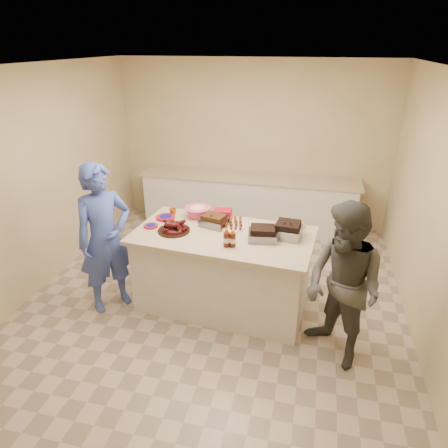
% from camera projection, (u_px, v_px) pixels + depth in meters
% --- Properties ---
extents(room, '(4.50, 5.00, 2.70)m').
position_uv_depth(room, '(216.00, 298.00, 4.99)').
color(room, '#D3BC87').
rests_on(room, ground).
extents(back_counter, '(3.60, 0.64, 0.90)m').
position_uv_depth(back_counter, '(248.00, 201.00, 6.74)').
color(back_counter, silver).
rests_on(back_counter, ground).
extents(island, '(2.09, 1.22, 0.95)m').
position_uv_depth(island, '(223.00, 304.00, 4.87)').
color(island, silver).
rests_on(island, ground).
extents(rib_platter, '(0.38, 0.38, 0.15)m').
position_uv_depth(rib_platter, '(174.00, 231.00, 4.54)').
color(rib_platter, '#3F0708').
rests_on(rib_platter, island).
extents(pulled_pork_tray, '(0.34, 0.29, 0.09)m').
position_uv_depth(pulled_pork_tray, '(214.00, 226.00, 4.67)').
color(pulled_pork_tray, '#47230F').
rests_on(pulled_pork_tray, island).
extents(brisket_tray, '(0.34, 0.30, 0.09)m').
position_uv_depth(brisket_tray, '(262.00, 239.00, 4.35)').
color(brisket_tray, black).
rests_on(brisket_tray, island).
extents(roasting_pan, '(0.32, 0.32, 0.12)m').
position_uv_depth(roasting_pan, '(287.00, 237.00, 4.41)').
color(roasting_pan, gray).
rests_on(roasting_pan, island).
extents(coleslaw_bowl, '(0.34, 0.34, 0.22)m').
position_uv_depth(coleslaw_bowl, '(198.00, 217.00, 4.90)').
color(coleslaw_bowl, '#E43C6D').
rests_on(coleslaw_bowl, island).
extents(sausage_plate, '(0.40, 0.40, 0.06)m').
position_uv_depth(sausage_plate, '(231.00, 227.00, 4.64)').
color(sausage_plate, silver).
rests_on(sausage_plate, island).
extents(mac_cheese_dish, '(0.36, 0.31, 0.08)m').
position_uv_depth(mac_cheese_dish, '(288.00, 227.00, 4.63)').
color(mac_cheese_dish, orange).
rests_on(mac_cheese_dish, island).
extents(bbq_bottle_a, '(0.07, 0.07, 0.20)m').
position_uv_depth(bbq_bottle_a, '(227.00, 246.00, 4.20)').
color(bbq_bottle_a, '#40170C').
rests_on(bbq_bottle_a, island).
extents(bbq_bottle_b, '(0.07, 0.07, 0.19)m').
position_uv_depth(bbq_bottle_b, '(233.00, 247.00, 4.20)').
color(bbq_bottle_b, '#40170C').
rests_on(bbq_bottle_b, island).
extents(mustard_bottle, '(0.04, 0.04, 0.11)m').
position_uv_depth(mustard_bottle, '(213.00, 222.00, 4.77)').
color(mustard_bottle, '#DDB406').
rests_on(mustard_bottle, island).
extents(sauce_bowl, '(0.15, 0.06, 0.15)m').
position_uv_depth(sauce_bowl, '(222.00, 223.00, 4.75)').
color(sauce_bowl, silver).
rests_on(sauce_bowl, island).
extents(plate_stack_large, '(0.25, 0.25, 0.03)m').
position_uv_depth(plate_stack_large, '(166.00, 219.00, 4.86)').
color(plate_stack_large, maroon).
rests_on(plate_stack_large, island).
extents(plate_stack_small, '(0.18, 0.18, 0.02)m').
position_uv_depth(plate_stack_small, '(151.00, 227.00, 4.64)').
color(plate_stack_small, maroon).
rests_on(plate_stack_small, island).
extents(plastic_cup, '(0.10, 0.09, 0.09)m').
position_uv_depth(plastic_cup, '(173.00, 215.00, 4.96)').
color(plastic_cup, '#9B4B0D').
rests_on(plastic_cup, island).
extents(basket_stack, '(0.22, 0.18, 0.11)m').
position_uv_depth(basket_stack, '(223.00, 218.00, 4.88)').
color(basket_stack, maroon).
rests_on(basket_stack, island).
extents(guest_blue, '(1.77, 1.63, 0.42)m').
position_uv_depth(guest_blue, '(114.00, 303.00, 4.88)').
color(guest_blue, '#3D54B1').
rests_on(guest_blue, ground).
extents(guest_gray, '(1.77, 1.70, 0.63)m').
position_uv_depth(guest_gray, '(333.00, 355.00, 4.08)').
color(guest_gray, '#4E4C46').
rests_on(guest_gray, ground).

